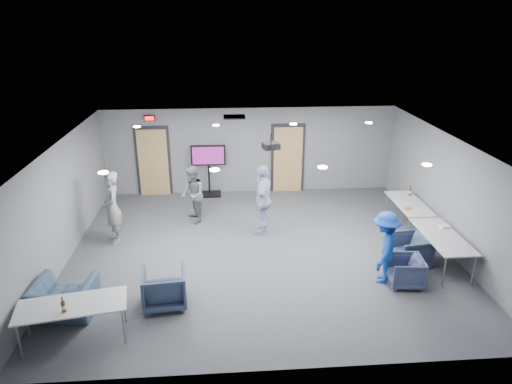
{
  "coord_description": "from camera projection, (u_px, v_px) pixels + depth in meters",
  "views": [
    {
      "loc": [
        -0.84,
        -9.75,
        5.33
      ],
      "look_at": [
        -0.04,
        0.83,
        1.2
      ],
      "focal_mm": 32.0,
      "sensor_mm": 36.0,
      "label": 1
    }
  ],
  "objects": [
    {
      "name": "chair_front_b",
      "position": [
        65.0,
        298.0,
        8.57
      ],
      "size": [
        1.17,
        1.05,
        0.71
      ],
      "primitive_type": "imported",
      "rotation": [
        0.0,
        0.0,
        3.05
      ],
      "color": "#37495F",
      "rests_on": "floor"
    },
    {
      "name": "snack_box",
      "position": [
        407.0,
        208.0,
        11.55
      ],
      "size": [
        0.21,
        0.18,
        0.04
      ],
      "primitive_type": "cube",
      "rotation": [
        0.0,
        0.0,
        0.4
      ],
      "color": "#C35030",
      "rests_on": "table_right_a"
    },
    {
      "name": "person_d",
      "position": [
        385.0,
        247.0,
        9.53
      ],
      "size": [
        0.99,
        1.18,
        1.58
      ],
      "primitive_type": "imported",
      "rotation": [
        0.0,
        0.0,
        -2.05
      ],
      "color": "#1943A4",
      "rests_on": "floor"
    },
    {
      "name": "chair_front_a",
      "position": [
        164.0,
        287.0,
        8.86
      ],
      "size": [
        0.91,
        0.93,
        0.77
      ],
      "primitive_type": "imported",
      "rotation": [
        0.0,
        0.0,
        3.24
      ],
      "color": "#35415C",
      "rests_on": "floor"
    },
    {
      "name": "chair_right_b",
      "position": [
        411.0,
        250.0,
        10.35
      ],
      "size": [
        0.85,
        0.83,
        0.7
      ],
      "primitive_type": "imported",
      "rotation": [
        0.0,
        0.0,
        -1.46
      ],
      "color": "#323D56",
      "rests_on": "floor"
    },
    {
      "name": "person_c",
      "position": [
        263.0,
        199.0,
        11.65
      ],
      "size": [
        0.71,
        1.16,
        1.85
      ],
      "primitive_type": "imported",
      "rotation": [
        0.0,
        0.0,
        -1.82
      ],
      "color": "#A9B6D9",
      "rests_on": "floor"
    },
    {
      "name": "table_right_b",
      "position": [
        442.0,
        237.0,
        10.19
      ],
      "size": [
        0.79,
        1.9,
        0.73
      ],
      "rotation": [
        0.0,
        0.0,
        1.57
      ],
      "color": "#B1B3B6",
      "rests_on": "floor"
    },
    {
      "name": "ceiling",
      "position": [
        261.0,
        142.0,
        10.07
      ],
      "size": [
        9.0,
        9.0,
        0.0
      ],
      "primitive_type": "plane",
      "rotation": [
        3.14,
        0.0,
        0.0
      ],
      "color": "white",
      "rests_on": "wall_back"
    },
    {
      "name": "person_b",
      "position": [
        192.0,
        195.0,
        12.31
      ],
      "size": [
        0.78,
        0.9,
        1.59
      ],
      "primitive_type": "imported",
      "rotation": [
        0.0,
        0.0,
        -1.31
      ],
      "color": "slate",
      "rests_on": "floor"
    },
    {
      "name": "wall_right",
      "position": [
        448.0,
        193.0,
        10.88
      ],
      "size": [
        0.02,
        8.0,
        2.7
      ],
      "primitive_type": "cube",
      "color": "slate",
      "rests_on": "floor"
    },
    {
      "name": "tv_stand",
      "position": [
        209.0,
        167.0,
        14.11
      ],
      "size": [
        1.06,
        0.5,
        1.63
      ],
      "color": "black",
      "rests_on": "floor"
    },
    {
      "name": "downlights",
      "position": [
        261.0,
        143.0,
        10.08
      ],
      "size": [
        6.18,
        3.78,
        0.02
      ],
      "color": "white",
      "rests_on": "ceiling"
    },
    {
      "name": "door_left",
      "position": [
        153.0,
        162.0,
        14.13
      ],
      "size": [
        1.06,
        0.17,
        2.24
      ],
      "color": "black",
      "rests_on": "wall_back"
    },
    {
      "name": "projector",
      "position": [
        271.0,
        146.0,
        10.91
      ],
      "size": [
        0.44,
        0.41,
        0.37
      ],
      "rotation": [
        0.0,
        0.0,
        0.24
      ],
      "color": "black",
      "rests_on": "ceiling"
    },
    {
      "name": "bottle_right",
      "position": [
        410.0,
        192.0,
        12.4
      ],
      "size": [
        0.07,
        0.07,
        0.29
      ],
      "color": "#54320E",
      "rests_on": "table_right_a"
    },
    {
      "name": "exit_sign",
      "position": [
        150.0,
        118.0,
        13.6
      ],
      "size": [
        0.32,
        0.08,
        0.16
      ],
      "color": "black",
      "rests_on": "wall_back"
    },
    {
      "name": "table_right_a",
      "position": [
        409.0,
        205.0,
        11.96
      ],
      "size": [
        0.74,
        1.78,
        0.73
      ],
      "rotation": [
        0.0,
        0.0,
        1.57
      ],
      "color": "#B1B3B6",
      "rests_on": "floor"
    },
    {
      "name": "hvac_diffuser",
      "position": [
        234.0,
        117.0,
        12.64
      ],
      "size": [
        0.6,
        0.6,
        0.03
      ],
      "primitive_type": "cube",
      "color": "black",
      "rests_on": "ceiling"
    },
    {
      "name": "table_front_left",
      "position": [
        72.0,
        307.0,
        7.77
      ],
      "size": [
        1.91,
        1.06,
        0.73
      ],
      "rotation": [
        0.0,
        0.0,
        0.18
      ],
      "color": "#B1B3B6",
      "rests_on": "floor"
    },
    {
      "name": "chair_right_c",
      "position": [
        405.0,
        271.0,
        9.56
      ],
      "size": [
        0.76,
        0.74,
        0.63
      ],
      "primitive_type": "imported",
      "rotation": [
        0.0,
        0.0,
        -1.66
      ],
      "color": "#3B4466",
      "rests_on": "floor"
    },
    {
      "name": "bottle_front",
      "position": [
        63.0,
        306.0,
        7.53
      ],
      "size": [
        0.08,
        0.08,
        0.29
      ],
      "color": "#54320E",
      "rests_on": "table_front_left"
    },
    {
      "name": "wall_back",
      "position": [
        250.0,
        151.0,
        14.28
      ],
      "size": [
        9.0,
        0.02,
        2.7
      ],
      "primitive_type": "cube",
      "color": "slate",
      "rests_on": "floor"
    },
    {
      "name": "person_a",
      "position": [
        112.0,
        208.0,
        11.14
      ],
      "size": [
        0.64,
        0.78,
        1.84
      ],
      "primitive_type": "imported",
      "rotation": [
        0.0,
        0.0,
        -1.23
      ],
      "color": "gray",
      "rests_on": "floor"
    },
    {
      "name": "door_right",
      "position": [
        288.0,
        159.0,
        14.42
      ],
      "size": [
        1.06,
        0.17,
        2.24
      ],
      "color": "black",
      "rests_on": "wall_back"
    },
    {
      "name": "wrapper",
      "position": [
        444.0,
        226.0,
        10.56
      ],
      "size": [
        0.25,
        0.19,
        0.05
      ],
      "primitive_type": "cube",
      "rotation": [
        0.0,
        0.0,
        0.17
      ],
      "color": "white",
      "rests_on": "table_right_b"
    },
    {
      "name": "wall_left",
      "position": [
        61.0,
        204.0,
        10.24
      ],
      "size": [
        0.02,
        8.0,
        2.7
      ],
      "primitive_type": "cube",
      "color": "slate",
      "rests_on": "floor"
    },
    {
      "name": "wall_front",
      "position": [
        283.0,
        299.0,
        6.84
      ],
      "size": [
        9.0,
        0.02,
        2.7
      ],
      "primitive_type": "cube",
      "color": "slate",
      "rests_on": "floor"
    },
    {
      "name": "floor",
      "position": [
        260.0,
        250.0,
        11.05
      ],
      "size": [
        9.0,
        9.0,
        0.0
      ],
      "primitive_type": "plane",
      "color": "#3E4247",
      "rests_on": "ground"
    }
  ]
}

